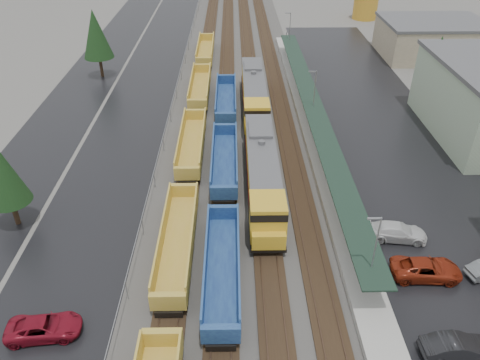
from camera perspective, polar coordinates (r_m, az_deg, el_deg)
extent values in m
cube|color=#302D2B|center=(72.02, -0.07, 9.87)|extent=(20.00, 160.00, 0.08)
cube|color=black|center=(72.14, -4.91, 9.88)|extent=(2.60, 160.00, 0.15)
cube|color=#473326|center=(72.15, -5.49, 9.95)|extent=(0.08, 160.00, 0.07)
cube|color=#473326|center=(72.05, -4.33, 9.98)|extent=(0.08, 160.00, 0.07)
cube|color=black|center=(71.98, -1.68, 9.94)|extent=(2.60, 160.00, 0.15)
cube|color=#473326|center=(71.95, -2.27, 10.01)|extent=(0.08, 160.00, 0.07)
cube|color=#473326|center=(71.93, -1.10, 10.02)|extent=(0.08, 160.00, 0.07)
cube|color=black|center=(72.03, 1.55, 9.96)|extent=(2.60, 160.00, 0.15)
cube|color=#473326|center=(71.96, 0.97, 10.04)|extent=(0.08, 160.00, 0.07)
cube|color=#473326|center=(72.02, 2.13, 10.04)|extent=(0.08, 160.00, 0.07)
cube|color=black|center=(72.31, 4.77, 9.95)|extent=(2.60, 160.00, 0.15)
cube|color=#473326|center=(72.20, 4.19, 10.03)|extent=(0.08, 160.00, 0.07)
cube|color=#473326|center=(72.34, 5.35, 10.02)|extent=(0.08, 160.00, 0.07)
cube|color=black|center=(73.37, -12.03, 9.56)|extent=(10.00, 160.00, 0.02)
cube|color=black|center=(75.92, -19.55, 9.16)|extent=(9.00, 160.00, 0.02)
cube|color=black|center=(66.06, 16.89, 6.12)|extent=(16.00, 100.00, 0.02)
cube|color=#9E9B93|center=(63.68, 8.71, 6.53)|extent=(3.00, 80.00, 0.70)
cylinder|color=gray|center=(42.23, 13.79, -6.89)|extent=(0.16, 0.16, 2.40)
cylinder|color=gray|center=(54.27, 10.36, 3.28)|extent=(0.16, 0.16, 2.40)
cylinder|color=gray|center=(67.51, 8.20, 9.60)|extent=(0.16, 0.16, 2.40)
cylinder|color=gray|center=(81.36, 6.72, 13.81)|extent=(0.16, 0.16, 2.40)
cylinder|color=gray|center=(95.56, 5.65, 16.78)|extent=(0.16, 0.16, 2.40)
cube|color=black|center=(62.48, 8.93, 8.87)|extent=(2.60, 65.00, 0.15)
cylinder|color=gray|center=(37.28, 15.89, -9.30)|extent=(0.12, 0.12, 8.00)
cube|color=gray|center=(34.71, 16.06, -4.55)|extent=(1.00, 0.15, 0.12)
cylinder|color=gray|center=(62.16, 8.99, 9.54)|extent=(0.12, 0.12, 8.00)
cube|color=gray|center=(60.66, 8.84, 12.93)|extent=(1.00, 0.15, 0.12)
cylinder|color=gray|center=(90.21, 6.05, 17.17)|extent=(0.12, 0.12, 8.00)
cube|color=gray|center=(89.18, 5.87, 19.59)|extent=(1.00, 0.15, 0.12)
cylinder|color=gray|center=(38.81, -13.65, -12.97)|extent=(0.08, 0.08, 2.00)
cylinder|color=gray|center=(44.61, -11.77, -5.60)|extent=(0.08, 0.08, 2.00)
cylinder|color=gray|center=(51.01, -10.37, 0.00)|extent=(0.08, 0.08, 2.00)
cylinder|color=gray|center=(57.81, -9.30, 4.32)|extent=(0.08, 0.08, 2.00)
cylinder|color=gray|center=(64.88, -8.45, 7.71)|extent=(0.08, 0.08, 2.00)
cylinder|color=gray|center=(72.15, -7.76, 10.43)|extent=(0.08, 0.08, 2.00)
cylinder|color=gray|center=(79.55, -7.19, 12.64)|extent=(0.08, 0.08, 2.00)
cylinder|color=gray|center=(87.07, -6.71, 14.48)|extent=(0.08, 0.08, 2.00)
cylinder|color=gray|center=(94.66, -6.30, 16.02)|extent=(0.08, 0.08, 2.00)
cylinder|color=gray|center=(102.31, -5.94, 17.33)|extent=(0.08, 0.08, 2.00)
cylinder|color=gray|center=(110.02, -5.63, 18.46)|extent=(0.08, 0.08, 2.00)
cylinder|color=gray|center=(117.76, -5.36, 19.44)|extent=(0.08, 0.08, 2.00)
cylinder|color=gray|center=(125.54, -5.12, 20.29)|extent=(0.08, 0.08, 2.00)
cylinder|color=gray|center=(133.34, -4.90, 21.05)|extent=(0.08, 0.08, 2.00)
cube|color=gray|center=(71.77, -7.82, 11.17)|extent=(0.05, 160.00, 0.05)
cube|color=gray|center=(97.19, 22.33, 15.53)|extent=(18.00, 14.00, 6.00)
cube|color=#59595B|center=(96.40, 22.75, 17.36)|extent=(18.36, 14.28, 0.50)
cylinder|color=#332316|center=(49.80, -25.74, -3.55)|extent=(0.50, 0.50, 2.70)
cone|color=black|center=(47.52, -27.02, 0.83)|extent=(3.96, 3.96, 6.30)
cylinder|color=#332316|center=(83.70, -16.56, 13.07)|extent=(0.50, 0.50, 3.30)
cone|color=black|center=(82.12, -17.19, 16.66)|extent=(4.84, 4.84, 7.70)
cylinder|color=#332316|center=(75.41, 22.09, 9.72)|extent=(0.50, 0.50, 3.00)
cone|color=black|center=(73.78, 22.90, 13.26)|extent=(4.40, 4.40, 7.00)
cube|color=black|center=(49.76, 2.68, -0.51)|extent=(3.19, 21.27, 0.43)
cube|color=gold|center=(49.69, 2.66, 1.90)|extent=(2.98, 17.01, 3.19)
cube|color=gold|center=(41.85, 3.38, -4.47)|extent=(3.19, 3.40, 3.62)
cube|color=black|center=(41.21, 3.43, -3.30)|extent=(3.24, 3.46, 0.74)
cube|color=gold|center=(41.03, 3.51, -7.28)|extent=(2.98, 1.06, 1.49)
cube|color=#59595B|center=(48.84, 2.71, 3.61)|extent=(3.03, 17.01, 0.37)
cube|color=maroon|center=(50.29, 0.91, 0.64)|extent=(0.04, 17.01, 0.37)
cube|color=maroon|center=(50.47, 4.34, 0.67)|extent=(0.04, 17.01, 0.37)
cube|color=black|center=(49.99, 2.67, -0.92)|extent=(2.34, 6.38, 0.64)
cube|color=black|center=(43.96, 3.21, -6.22)|extent=(2.55, 4.25, 0.53)
cube|color=black|center=(56.26, 2.25, 3.40)|extent=(2.55, 4.25, 0.53)
cylinder|color=#59595B|center=(49.61, 2.66, 4.54)|extent=(0.74, 0.74, 0.53)
cube|color=#59595B|center=(52.46, 2.46, 6.15)|extent=(2.55, 4.25, 0.53)
cube|color=black|center=(68.23, 1.69, 9.26)|extent=(3.19, 21.27, 0.43)
cube|color=gold|center=(68.51, 1.67, 11.01)|extent=(2.98, 17.01, 3.19)
cube|color=gold|center=(59.86, 2.05, 7.84)|extent=(3.19, 3.40, 3.62)
cube|color=black|center=(59.41, 2.07, 8.77)|extent=(3.24, 3.46, 0.74)
cube|color=gold|center=(58.60, 2.11, 6.10)|extent=(2.98, 1.06, 1.49)
cube|color=#59595B|center=(67.89, 1.70, 12.34)|extent=(3.03, 17.01, 0.37)
cube|color=maroon|center=(68.95, 0.38, 10.02)|extent=(0.04, 17.01, 0.37)
cube|color=maroon|center=(69.08, 2.93, 10.02)|extent=(0.04, 17.01, 0.37)
cube|color=black|center=(68.41, 1.68, 8.94)|extent=(2.34, 6.38, 0.64)
cube|color=black|center=(61.64, 1.97, 6.21)|extent=(2.55, 4.25, 0.53)
cube|color=black|center=(75.22, 1.44, 11.32)|extent=(2.55, 4.25, 0.53)
cylinder|color=#59595B|center=(68.78, 1.66, 12.90)|extent=(0.74, 0.74, 0.53)
cube|color=#59595B|center=(71.80, 1.56, 13.73)|extent=(2.55, 4.25, 0.53)
cube|color=gold|center=(34.41, -9.42, -18.47)|extent=(2.79, 0.54, 1.50)
cube|color=black|center=(34.80, -9.41, -20.53)|extent=(2.14, 2.36, 0.54)
cube|color=gold|center=(42.32, -7.56, -7.76)|extent=(2.79, 14.28, 0.27)
cube|color=gold|center=(41.88, -9.49, -6.74)|extent=(0.16, 14.28, 1.93)
cube|color=gold|center=(41.56, -5.81, -6.76)|extent=(0.16, 14.28, 1.93)
cube|color=gold|center=(36.55, -8.76, -14.40)|extent=(2.79, 0.54, 1.50)
cube|color=gold|center=(47.68, -6.79, -1.30)|extent=(2.79, 0.54, 1.50)
cube|color=black|center=(37.84, -8.49, -14.67)|extent=(2.14, 2.36, 0.54)
cube|color=black|center=(47.68, -6.78, -2.88)|extent=(2.14, 2.36, 0.54)
cube|color=gold|center=(57.14, -5.85, 4.11)|extent=(2.79, 14.28, 0.27)
cube|color=gold|center=(56.82, -7.26, 4.94)|extent=(0.16, 14.28, 1.93)
cube|color=gold|center=(56.58, -4.55, 4.99)|extent=(0.16, 14.28, 1.93)
cube|color=gold|center=(50.45, -6.48, 0.82)|extent=(2.79, 0.54, 1.50)
cube|color=gold|center=(63.34, -5.43, 7.92)|extent=(2.79, 0.54, 1.50)
cube|color=black|center=(51.65, -6.34, 0.26)|extent=(2.14, 2.36, 0.54)
cube|color=black|center=(63.13, -5.42, 6.75)|extent=(2.14, 2.36, 0.54)
cube|color=gold|center=(73.42, -4.86, 10.93)|extent=(2.79, 14.28, 0.27)
cube|color=gold|center=(73.16, -5.97, 11.60)|extent=(0.16, 14.28, 1.93)
cube|color=gold|center=(72.98, -3.83, 11.65)|extent=(0.16, 14.28, 1.93)
cube|color=gold|center=(66.36, -5.24, 9.14)|extent=(2.79, 0.54, 1.50)
cube|color=gold|center=(80.02, -4.59, 13.40)|extent=(2.79, 0.54, 1.50)
cube|color=black|center=(67.48, -5.16, 8.57)|extent=(2.14, 2.36, 0.54)
cube|color=black|center=(79.68, -4.58, 12.50)|extent=(2.14, 2.36, 0.54)
cube|color=gold|center=(90.36, -4.21, 15.23)|extent=(2.79, 14.28, 0.27)
cube|color=gold|center=(90.16, -5.12, 15.79)|extent=(0.16, 14.28, 1.93)
cube|color=gold|center=(90.01, -3.35, 15.83)|extent=(0.16, 14.28, 1.93)
cube|color=gold|center=(83.15, -4.47, 14.17)|extent=(2.79, 0.54, 1.50)
cube|color=gold|center=(97.18, -4.03, 16.97)|extent=(2.79, 0.54, 1.50)
cube|color=black|center=(84.21, -4.41, 13.65)|extent=(2.14, 2.36, 0.54)
cube|color=black|center=(96.76, -4.02, 16.24)|extent=(2.14, 2.36, 0.54)
cube|color=navy|center=(39.52, -2.16, -10.99)|extent=(2.81, 13.57, 0.27)
cube|color=navy|center=(38.91, -4.20, -9.96)|extent=(0.16, 13.57, 1.94)
cube|color=navy|center=(38.84, -0.17, -9.94)|extent=(0.16, 13.57, 1.94)
cube|color=navy|center=(34.23, -2.37, -18.23)|extent=(2.81, 0.54, 1.51)
cube|color=navy|center=(44.36, -2.04, -3.99)|extent=(2.81, 0.54, 1.51)
cube|color=black|center=(35.54, -2.31, -18.37)|extent=(2.16, 2.37, 0.54)
cube|color=black|center=(44.43, -2.03, -5.69)|extent=(2.16, 2.37, 0.54)
cube|color=navy|center=(53.38, -1.88, 2.05)|extent=(2.81, 13.57, 0.27)
cube|color=navy|center=(52.93, -3.36, 2.94)|extent=(0.16, 13.57, 1.94)
cube|color=navy|center=(52.87, -0.43, 2.97)|extent=(0.16, 13.57, 1.94)
cube|color=navy|center=(47.08, -1.99, -1.54)|extent=(2.81, 0.54, 1.51)
cube|color=navy|center=(59.14, -1.81, 6.16)|extent=(2.81, 0.54, 1.51)
cube|color=black|center=(48.31, -1.95, -2.09)|extent=(2.16, 2.37, 0.54)
cube|color=black|center=(58.97, -1.80, 4.90)|extent=(2.16, 2.37, 0.54)
cube|color=navy|center=(68.83, -1.71, 9.49)|extent=(2.81, 13.57, 0.27)
cube|color=navy|center=(68.48, -2.87, 10.22)|extent=(0.16, 13.57, 1.94)
cube|color=navy|center=(68.44, -0.58, 10.25)|extent=(0.16, 13.57, 1.94)
cube|color=navy|center=(62.15, -1.78, 7.56)|extent=(2.81, 0.54, 1.51)
cube|color=navy|center=(75.03, -1.68, 12.15)|extent=(2.81, 0.54, 1.51)
cube|color=black|center=(63.30, -1.76, 6.97)|extent=(2.16, 2.37, 0.54)
cube|color=black|center=(74.72, -1.67, 11.17)|extent=(2.16, 2.37, 0.54)
cylinder|color=#C08C26|center=(120.71, 15.04, 19.74)|extent=(5.58, 5.58, 5.58)
imported|color=maroon|center=(38.47, -22.77, -16.25)|extent=(3.03, 5.59, 1.49)
imported|color=black|center=(37.72, 24.87, -18.01)|extent=(1.91, 5.01, 1.63)
imported|color=maroon|center=(42.69, 21.76, -10.06)|extent=(2.97, 5.95, 1.62)
imported|color=silver|center=(45.78, 18.58, -6.01)|extent=(2.97, 5.77, 1.60)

